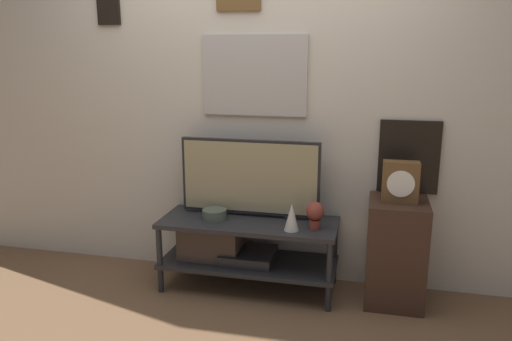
{
  "coord_description": "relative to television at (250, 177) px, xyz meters",
  "views": [
    {
      "loc": [
        0.79,
        -2.86,
        1.64
      ],
      "look_at": [
        0.05,
        0.27,
        0.85
      ],
      "focal_mm": 35.0,
      "sensor_mm": 36.0,
      "label": 1
    }
  ],
  "objects": [
    {
      "name": "vase_slim_bronze",
      "position": [
        0.33,
        -0.22,
        -0.19
      ],
      "size": [
        0.1,
        0.1,
        0.18
      ],
      "color": "beige",
      "rests_on": "media_console"
    },
    {
      "name": "mantel_clock",
      "position": [
        1.0,
        -0.08,
        0.05
      ],
      "size": [
        0.22,
        0.11,
        0.26
      ],
      "color": "brown",
      "rests_on": "side_table"
    },
    {
      "name": "wall_back",
      "position": [
        0.02,
        0.18,
        0.58
      ],
      "size": [
        6.4,
        0.08,
        2.7
      ],
      "color": "beige",
      "rests_on": "ground_plane"
    },
    {
      "name": "television",
      "position": [
        0.0,
        0.0,
        0.0
      ],
      "size": [
        0.98,
        0.05,
        0.54
      ],
      "color": "black",
      "rests_on": "media_console"
    },
    {
      "name": "ground_plane",
      "position": [
        0.02,
        -0.38,
        -0.78
      ],
      "size": [
        12.0,
        12.0,
        0.0
      ],
      "primitive_type": "plane",
      "color": "brown"
    },
    {
      "name": "vase_wide_bowl",
      "position": [
        -0.22,
        -0.12,
        -0.25
      ],
      "size": [
        0.17,
        0.17,
        0.07
      ],
      "color": "#4C5647",
      "rests_on": "media_console"
    },
    {
      "name": "media_console",
      "position": [
        -0.08,
        -0.1,
        -0.46
      ],
      "size": [
        1.21,
        0.47,
        0.5
      ],
      "color": "#232326",
      "rests_on": "ground_plane"
    },
    {
      "name": "decorative_bust",
      "position": [
        0.48,
        -0.16,
        -0.17
      ],
      "size": [
        0.12,
        0.12,
        0.18
      ],
      "color": "brown",
      "rests_on": "media_console"
    },
    {
      "name": "side_table",
      "position": [
        1.0,
        -0.07,
        -0.43
      ],
      "size": [
        0.37,
        0.4,
        0.69
      ],
      "color": "#382319",
      "rests_on": "ground_plane"
    }
  ]
}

